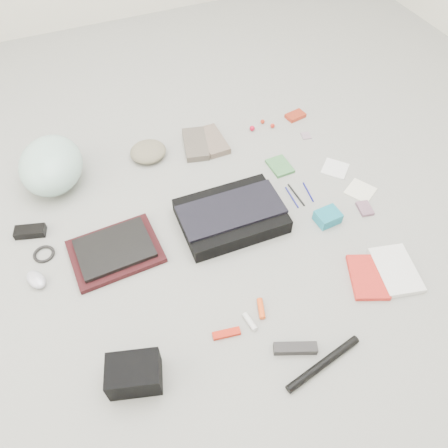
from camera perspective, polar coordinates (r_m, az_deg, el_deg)
name	(u,v)px	position (r m, az deg, el deg)	size (l,w,h in m)	color
ground_plane	(224,231)	(1.86, 0.00, -0.96)	(4.00, 4.00, 0.00)	gray
messenger_bag	(231,216)	(1.87, 0.93, 1.06)	(0.43, 0.31, 0.07)	black
bag_flap	(231,210)	(1.84, 0.95, 1.90)	(0.44, 0.20, 0.01)	black
laptop_sleeve	(116,252)	(1.84, -13.98, -3.51)	(0.35, 0.26, 0.02)	black
laptop	(115,248)	(1.82, -14.11, -3.11)	(0.29, 0.21, 0.02)	black
bike_helmet	(51,165)	(2.13, -21.64, 7.16)	(0.28, 0.35, 0.21)	#ADDACE
beanie	(148,152)	(2.19, -9.89, 9.31)	(0.18, 0.17, 0.06)	#7B735B
mitten_left	(196,144)	(2.23, -3.74, 10.37)	(0.11, 0.22, 0.03)	#5B5248
mitten_right	(213,141)	(2.25, -1.51, 10.81)	(0.11, 0.22, 0.03)	#786356
power_brick	(30,231)	(2.02, -23.99, -0.89)	(0.13, 0.06, 0.03)	black
cable_coil	(44,254)	(1.93, -22.47, -3.64)	(0.09, 0.09, 0.01)	black
mouse	(36,280)	(1.86, -23.34, -6.68)	(0.06, 0.10, 0.04)	silver
camera_bag	(134,374)	(1.53, -11.65, -18.65)	(0.17, 0.12, 0.11)	black
multitool	(226,333)	(1.61, 0.32, -14.11)	(0.10, 0.03, 0.02)	#B01908
toiletry_tube_white	(250,322)	(1.63, 3.39, -12.61)	(0.02, 0.02, 0.07)	silver
toiletry_tube_orange	(261,308)	(1.66, 4.86, -10.94)	(0.02, 0.02, 0.08)	#EB4D17
u_lock	(295,348)	(1.60, 9.29, -15.73)	(0.15, 0.04, 0.03)	black
bike_pump	(323,363)	(1.60, 12.85, -17.34)	(0.03, 0.03, 0.31)	black
book_red	(368,277)	(1.81, 18.25, -6.60)	(0.13, 0.20, 0.02)	red
book_white	(396,270)	(1.87, 21.52, -5.61)	(0.15, 0.22, 0.02)	silver
notepad	(280,166)	(2.14, 7.31, 7.51)	(0.10, 0.13, 0.01)	#3E7742
pen_blue	(292,197)	(2.01, 8.85, 3.48)	(0.01, 0.01, 0.13)	navy
pen_black	(296,195)	(2.02, 9.41, 3.78)	(0.01, 0.01, 0.14)	black
pen_navy	(308,192)	(2.04, 10.94, 4.13)	(0.01, 0.01, 0.12)	navy
accordion_wallet	(328,217)	(1.93, 13.38, 0.91)	(0.10, 0.08, 0.05)	teal
card_deck	(365,209)	(2.03, 17.91, 1.94)	(0.06, 0.08, 0.02)	#865D73
napkin_top	(335,169)	(2.18, 14.30, 7.03)	(0.11, 0.11, 0.01)	silver
napkin_bottom	(360,191)	(2.11, 17.39, 4.15)	(0.12, 0.12, 0.01)	silver
lollipop_a	(252,128)	(2.33, 3.70, 12.36)	(0.03, 0.03, 0.03)	#BA0925
lollipop_b	(263,122)	(2.38, 5.06, 13.18)	(0.02, 0.02, 0.02)	#B42914
lollipop_c	(273,126)	(2.36, 6.36, 12.64)	(0.02, 0.02, 0.02)	red
altoids_tin	(295,116)	(2.44, 9.31, 13.79)	(0.10, 0.06, 0.02)	#AA301A
stamp_sheet	(306,136)	(2.34, 10.65, 11.28)	(0.04, 0.05, 0.00)	#A28398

